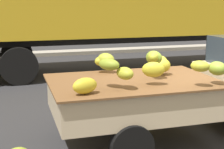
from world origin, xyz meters
name	(u,v)px	position (x,y,z in m)	size (l,w,h in m)	color
ground	(193,134)	(0.00, 0.00, 0.00)	(220.00, 220.00, 0.00)	#28282B
curb_strip	(81,52)	(0.00, 10.00, 0.08)	(80.00, 0.80, 0.16)	gray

